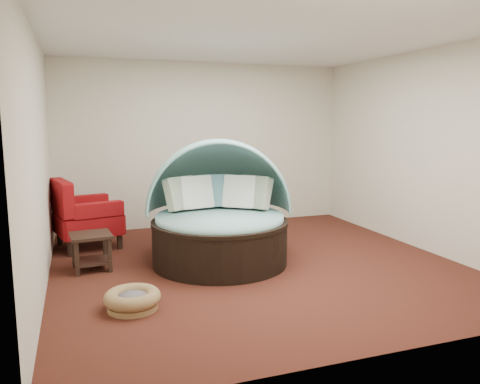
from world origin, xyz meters
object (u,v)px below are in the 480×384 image
object	(u,v)px
pet_basket	(133,299)
red_armchair	(83,216)
canopy_daybed	(219,205)
side_table	(91,247)

from	to	relation	value
pet_basket	red_armchair	bearing A→B (deg)	98.91
canopy_daybed	side_table	distance (m)	1.67
pet_basket	side_table	size ratio (longest dim) A/B	1.20
canopy_daybed	side_table	size ratio (longest dim) A/B	4.17
red_armchair	canopy_daybed	bearing A→B (deg)	-50.13
canopy_daybed	pet_basket	distance (m)	1.89
canopy_daybed	pet_basket	size ratio (longest dim) A/B	3.48
pet_basket	red_armchair	xyz separation A→B (m)	(-0.39, 2.51, 0.36)
pet_basket	red_armchair	distance (m)	2.56
canopy_daybed	red_armchair	distance (m)	2.10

